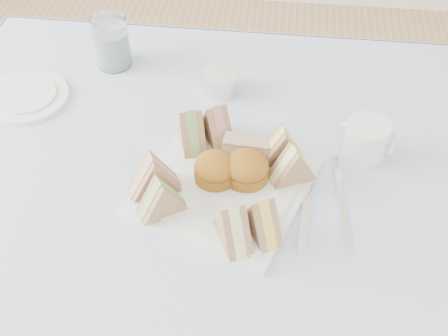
# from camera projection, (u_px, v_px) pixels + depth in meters

# --- Properties ---
(table) EXTENTS (0.90, 0.90, 0.74)m
(table) POSITION_uv_depth(u_px,v_px,m) (193.00, 313.00, 1.20)
(table) COLOR brown
(table) RESTS_ON floor
(tablecloth) EXTENTS (1.02, 1.02, 0.01)m
(tablecloth) POSITION_uv_depth(u_px,v_px,m) (184.00, 198.00, 0.93)
(tablecloth) COLOR #AFC7F0
(tablecloth) RESTS_ON table
(serving_plate) EXTENTS (0.33, 0.33, 0.01)m
(serving_plate) POSITION_uv_depth(u_px,v_px,m) (224.00, 186.00, 0.94)
(serving_plate) COLOR silver
(serving_plate) RESTS_ON tablecloth
(sandwich_fl_a) EXTENTS (0.10, 0.07, 0.08)m
(sandwich_fl_a) POSITION_uv_depth(u_px,v_px,m) (154.00, 174.00, 0.89)
(sandwich_fl_a) COLOR #A1795B
(sandwich_fl_a) RESTS_ON serving_plate
(sandwich_fl_b) EXTENTS (0.08, 0.07, 0.07)m
(sandwich_fl_b) POSITION_uv_depth(u_px,v_px,m) (161.00, 196.00, 0.87)
(sandwich_fl_b) COLOR #A1795B
(sandwich_fl_b) RESTS_ON serving_plate
(sandwich_fr_a) EXTENTS (0.07, 0.09, 0.07)m
(sandwich_fr_a) POSITION_uv_depth(u_px,v_px,m) (262.00, 216.00, 0.84)
(sandwich_fr_a) COLOR #A1795B
(sandwich_fr_a) RESTS_ON serving_plate
(sandwich_fr_b) EXTENTS (0.07, 0.09, 0.07)m
(sandwich_fr_b) POSITION_uv_depth(u_px,v_px,m) (233.00, 223.00, 0.83)
(sandwich_fr_b) COLOR #A1795B
(sandwich_fr_b) RESTS_ON serving_plate
(sandwich_bl_a) EXTENTS (0.07, 0.09, 0.08)m
(sandwich_bl_a) POSITION_uv_depth(u_px,v_px,m) (191.00, 128.00, 0.97)
(sandwich_bl_a) COLOR #A1795B
(sandwich_bl_a) RESTS_ON serving_plate
(sandwich_bl_b) EXTENTS (0.08, 0.09, 0.07)m
(sandwich_bl_b) POSITION_uv_depth(u_px,v_px,m) (216.00, 123.00, 0.98)
(sandwich_bl_b) COLOR #A1795B
(sandwich_bl_b) RESTS_ON serving_plate
(sandwich_br_a) EXTENTS (0.09, 0.07, 0.07)m
(sandwich_br_a) POSITION_uv_depth(u_px,v_px,m) (293.00, 163.00, 0.92)
(sandwich_br_a) COLOR #A1795B
(sandwich_br_a) RESTS_ON serving_plate
(sandwich_br_b) EXTENTS (0.09, 0.06, 0.07)m
(sandwich_br_b) POSITION_uv_depth(u_px,v_px,m) (282.00, 145.00, 0.95)
(sandwich_br_b) COLOR #A1795B
(sandwich_br_b) RESTS_ON serving_plate
(scone_left) EXTENTS (0.09, 0.09, 0.05)m
(scone_left) POSITION_uv_depth(u_px,v_px,m) (215.00, 169.00, 0.92)
(scone_left) COLOR brown
(scone_left) RESTS_ON serving_plate
(scone_right) EXTENTS (0.09, 0.09, 0.05)m
(scone_right) POSITION_uv_depth(u_px,v_px,m) (247.00, 168.00, 0.92)
(scone_right) COLOR brown
(scone_right) RESTS_ON serving_plate
(pastry_slice) EXTENTS (0.08, 0.04, 0.04)m
(pastry_slice) POSITION_uv_depth(u_px,v_px,m) (247.00, 147.00, 0.97)
(pastry_slice) COLOR tan
(pastry_slice) RESTS_ON serving_plate
(side_plate) EXTENTS (0.20, 0.20, 0.01)m
(side_plate) POSITION_uv_depth(u_px,v_px,m) (26.00, 97.00, 1.10)
(side_plate) COLOR silver
(side_plate) RESTS_ON tablecloth
(water_glass) EXTENTS (0.09, 0.09, 0.11)m
(water_glass) POSITION_uv_depth(u_px,v_px,m) (112.00, 42.00, 1.15)
(water_glass) COLOR white
(water_glass) RESTS_ON tablecloth
(tea_strainer) EXTENTS (0.10, 0.10, 0.04)m
(tea_strainer) POSITION_uv_depth(u_px,v_px,m) (221.00, 83.00, 1.11)
(tea_strainer) COLOR silver
(tea_strainer) RESTS_ON tablecloth
(knife) EXTENTS (0.02, 0.18, 0.00)m
(knife) POSITION_uv_depth(u_px,v_px,m) (306.00, 209.00, 0.91)
(knife) COLOR silver
(knife) RESTS_ON tablecloth
(fork) EXTENTS (0.02, 0.18, 0.00)m
(fork) POSITION_uv_depth(u_px,v_px,m) (342.00, 209.00, 0.91)
(fork) COLOR silver
(fork) RESTS_ON tablecloth
(creamer_jug) EXTENTS (0.09, 0.09, 0.07)m
(creamer_jug) POSITION_uv_depth(u_px,v_px,m) (366.00, 139.00, 0.98)
(creamer_jug) COLOR silver
(creamer_jug) RESTS_ON tablecloth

